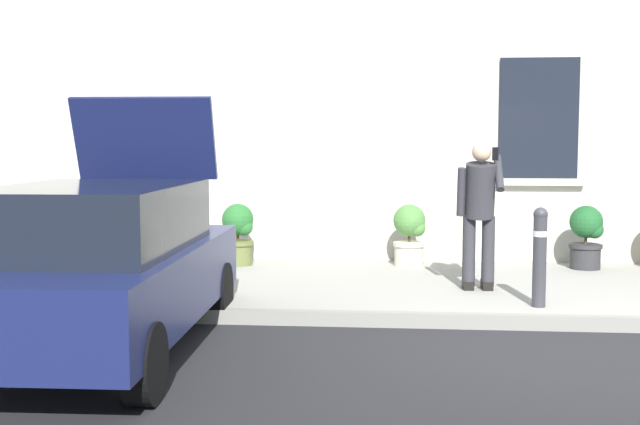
# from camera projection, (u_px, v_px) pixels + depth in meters

# --- Properties ---
(ground_plane) EXTENTS (80.00, 80.00, 0.00)m
(ground_plane) POSITION_uv_depth(u_px,v_px,m) (574.00, 355.00, 7.09)
(ground_plane) COLOR #232326
(sidewalk) EXTENTS (24.00, 3.60, 0.15)m
(sidewalk) POSITION_uv_depth(u_px,v_px,m) (523.00, 289.00, 9.86)
(sidewalk) COLOR #99968E
(sidewalk) RESTS_ON ground
(curb_edge) EXTENTS (24.00, 0.12, 0.15)m
(curb_edge) POSITION_uv_depth(u_px,v_px,m) (553.00, 323.00, 8.02)
(curb_edge) COLOR gray
(curb_edge) RESTS_ON ground
(building_facade) EXTENTS (24.00, 1.52, 7.50)m
(building_facade) POSITION_uv_depth(u_px,v_px,m) (502.00, 17.00, 12.01)
(building_facade) COLOR beige
(building_facade) RESTS_ON ground
(hatchback_car_navy) EXTENTS (1.87, 4.10, 2.34)m
(hatchback_car_navy) POSITION_uv_depth(u_px,v_px,m) (99.00, 264.00, 7.10)
(hatchback_car_navy) COLOR #161E4C
(hatchback_car_navy) RESTS_ON ground
(bollard_near_person) EXTENTS (0.15, 0.15, 1.04)m
(bollard_near_person) POSITION_uv_depth(u_px,v_px,m) (540.00, 253.00, 8.37)
(bollard_near_person) COLOR #333338
(bollard_near_person) RESTS_ON sidewalk
(person_on_phone) EXTENTS (0.51, 0.52, 1.74)m
(person_on_phone) POSITION_uv_depth(u_px,v_px,m) (480.00, 205.00, 9.24)
(person_on_phone) COLOR #2D2D33
(person_on_phone) RESTS_ON sidewalk
(planter_olive) EXTENTS (0.44, 0.44, 0.86)m
(planter_olive) POSITION_uv_depth(u_px,v_px,m) (238.00, 233.00, 11.22)
(planter_olive) COLOR #606B38
(planter_olive) RESTS_ON sidewalk
(planter_cream) EXTENTS (0.44, 0.44, 0.86)m
(planter_cream) POSITION_uv_depth(u_px,v_px,m) (410.00, 234.00, 11.10)
(planter_cream) COLOR beige
(planter_cream) RESTS_ON sidewalk
(planter_charcoal) EXTENTS (0.44, 0.44, 0.86)m
(planter_charcoal) POSITION_uv_depth(u_px,v_px,m) (587.00, 235.00, 10.89)
(planter_charcoal) COLOR #2D2D30
(planter_charcoal) RESTS_ON sidewalk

